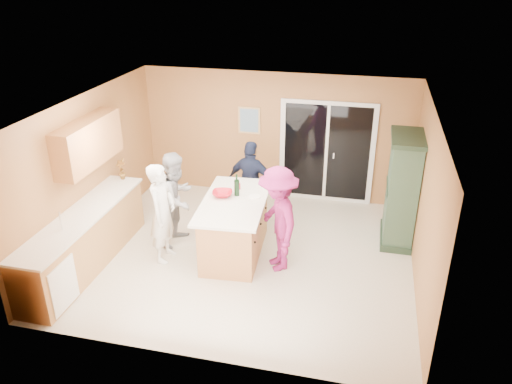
% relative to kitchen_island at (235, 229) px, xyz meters
% --- Properties ---
extents(floor, '(5.50, 5.50, 0.00)m').
position_rel_kitchen_island_xyz_m(floor, '(0.20, -0.02, -0.47)').
color(floor, beige).
rests_on(floor, ground).
extents(ceiling, '(5.50, 5.00, 0.10)m').
position_rel_kitchen_island_xyz_m(ceiling, '(0.20, -0.02, 2.13)').
color(ceiling, silver).
rests_on(ceiling, wall_back).
extents(wall_back, '(5.50, 0.10, 2.60)m').
position_rel_kitchen_island_xyz_m(wall_back, '(0.20, 2.48, 0.83)').
color(wall_back, tan).
rests_on(wall_back, ground).
extents(wall_front, '(5.50, 0.10, 2.60)m').
position_rel_kitchen_island_xyz_m(wall_front, '(0.20, -2.52, 0.83)').
color(wall_front, tan).
rests_on(wall_front, ground).
extents(wall_left, '(0.10, 5.00, 2.60)m').
position_rel_kitchen_island_xyz_m(wall_left, '(-2.55, -0.02, 0.83)').
color(wall_left, tan).
rests_on(wall_left, ground).
extents(wall_right, '(0.10, 5.00, 2.60)m').
position_rel_kitchen_island_xyz_m(wall_right, '(2.95, -0.02, 0.83)').
color(wall_right, tan).
rests_on(wall_right, ground).
extents(left_cabinet_run, '(0.65, 3.05, 1.24)m').
position_rel_kitchen_island_xyz_m(left_cabinet_run, '(-2.25, -1.07, -0.00)').
color(left_cabinet_run, '#B78147').
rests_on(left_cabinet_run, floor).
extents(upper_cabinets, '(0.35, 1.60, 0.75)m').
position_rel_kitchen_island_xyz_m(upper_cabinets, '(-2.37, -0.22, 1.41)').
color(upper_cabinets, '#B78147').
rests_on(upper_cabinets, wall_left).
extents(sliding_door, '(1.90, 0.07, 2.10)m').
position_rel_kitchen_island_xyz_m(sliding_door, '(1.25, 2.44, 0.58)').
color(sliding_door, silver).
rests_on(sliding_door, floor).
extents(framed_picture, '(0.46, 0.04, 0.56)m').
position_rel_kitchen_island_xyz_m(framed_picture, '(-0.35, 2.45, 1.13)').
color(framed_picture, tan).
rests_on(framed_picture, wall_back).
extents(kitchen_island, '(1.16, 1.96, 0.99)m').
position_rel_kitchen_island_xyz_m(kitchen_island, '(0.00, 0.00, 0.00)').
color(kitchen_island, '#B78147').
rests_on(kitchen_island, floor).
extents(green_hutch, '(0.56, 1.07, 1.96)m').
position_rel_kitchen_island_xyz_m(green_hutch, '(2.69, 1.09, 0.49)').
color(green_hutch, '#1F3223').
rests_on(green_hutch, floor).
extents(woman_white, '(0.41, 0.62, 1.69)m').
position_rel_kitchen_island_xyz_m(woman_white, '(-1.09, -0.43, 0.38)').
color(woman_white, white).
rests_on(woman_white, floor).
extents(woman_grey, '(0.78, 0.92, 1.67)m').
position_rel_kitchen_island_xyz_m(woman_grey, '(-1.07, 0.16, 0.37)').
color(woman_grey, '#949496').
rests_on(woman_grey, floor).
extents(woman_navy, '(0.99, 0.54, 1.61)m').
position_rel_kitchen_island_xyz_m(woman_navy, '(0.01, 1.17, 0.34)').
color(woman_navy, '#191C37').
rests_on(woman_navy, floor).
extents(woman_magenta, '(1.10, 1.30, 1.74)m').
position_rel_kitchen_island_xyz_m(woman_magenta, '(0.78, -0.25, 0.40)').
color(woman_magenta, '#9A2166').
rests_on(woman_magenta, floor).
extents(serving_bowl, '(0.40, 0.40, 0.08)m').
position_rel_kitchen_island_xyz_m(serving_bowl, '(-0.24, 0.12, 0.57)').
color(serving_bowl, '#AE1320').
rests_on(serving_bowl, kitchen_island).
extents(tulip_vase, '(0.24, 0.21, 0.38)m').
position_rel_kitchen_island_xyz_m(tulip_vase, '(-2.25, 0.50, 0.67)').
color(tulip_vase, '#B62712').
rests_on(tulip_vase, left_cabinet_run).
extents(tumbler_near, '(0.08, 0.08, 0.11)m').
position_rel_kitchen_island_xyz_m(tumbler_near, '(-0.05, 0.45, 0.58)').
color(tumbler_near, '#AE1320').
rests_on(tumbler_near, kitchen_island).
extents(tumbler_far, '(0.10, 0.10, 0.11)m').
position_rel_kitchen_island_xyz_m(tumbler_far, '(-0.06, 0.43, 0.58)').
color(tumbler_far, '#AE1320').
rests_on(tumbler_far, kitchen_island).
extents(wine_bottle, '(0.09, 0.09, 0.38)m').
position_rel_kitchen_island_xyz_m(wine_bottle, '(-0.01, 0.20, 0.67)').
color(wine_bottle, black).
rests_on(wine_bottle, kitchen_island).
extents(white_plate, '(0.22, 0.22, 0.01)m').
position_rel_kitchen_island_xyz_m(white_plate, '(0.30, 0.21, 0.53)').
color(white_plate, white).
rests_on(white_plate, kitchen_island).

